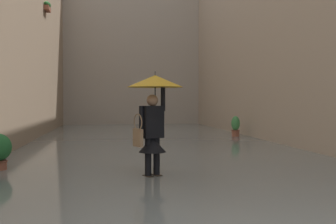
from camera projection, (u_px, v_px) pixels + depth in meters
ground_plane at (152, 145)px, 13.19m from camera, size 60.00×60.00×0.00m
flood_water at (152, 144)px, 13.19m from camera, size 8.83×27.26×0.09m
building_facade_far at (131, 51)px, 24.47m from camera, size 11.63×1.80×9.09m
person_wading at (154, 104)px, 7.28m from camera, size 1.03×1.03×2.00m
potted_plant_mid_left at (236, 127)px, 15.50m from camera, size 0.34×0.34×0.88m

